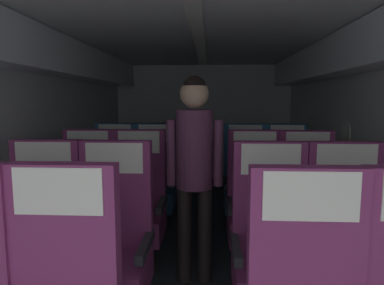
{
  "coord_description": "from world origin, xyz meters",
  "views": [
    {
      "loc": [
        0.11,
        0.1,
        1.43
      ],
      "look_at": [
        -0.06,
        3.5,
        1.01
      ],
      "focal_mm": 31.41,
      "sensor_mm": 36.0,
      "label": 1
    }
  ],
  "objects_px": {
    "seat_c_left_aisle": "(138,206)",
    "seat_c_right_aisle": "(308,210)",
    "seat_c_right_window": "(254,208)",
    "seat_d_right_aisle": "(287,186)",
    "seat_b_right_aisle": "(347,252)",
    "seat_b_right_window": "(271,251)",
    "seat_d_right_window": "(245,185)",
    "flight_attendant": "(195,158)",
    "seat_d_left_window": "(114,183)",
    "seat_d_left_aisle": "(154,184)",
    "seat_b_left_window": "(42,245)",
    "seat_c_left_window": "(87,206)",
    "seat_b_left_aisle": "(113,248)"
  },
  "relations": [
    {
      "from": "seat_b_left_window",
      "to": "seat_c_left_aisle",
      "type": "relative_size",
      "value": 1.0
    },
    {
      "from": "seat_b_right_aisle",
      "to": "seat_d_left_window",
      "type": "height_order",
      "value": "same"
    },
    {
      "from": "seat_b_right_aisle",
      "to": "seat_d_left_aisle",
      "type": "height_order",
      "value": "same"
    },
    {
      "from": "seat_b_left_window",
      "to": "seat_b_right_aisle",
      "type": "distance_m",
      "value": 1.98
    },
    {
      "from": "seat_c_right_window",
      "to": "flight_attendant",
      "type": "height_order",
      "value": "flight_attendant"
    },
    {
      "from": "seat_d_left_window",
      "to": "seat_d_right_aisle",
      "type": "relative_size",
      "value": 1.0
    },
    {
      "from": "seat_c_right_aisle",
      "to": "seat_d_left_window",
      "type": "xyz_separation_m",
      "value": [
        -1.97,
        0.87,
        0.0
      ]
    },
    {
      "from": "seat_b_left_window",
      "to": "seat_b_right_aisle",
      "type": "xyz_separation_m",
      "value": [
        1.98,
        -0.01,
        0.0
      ]
    },
    {
      "from": "seat_b_right_window",
      "to": "seat_c_right_window",
      "type": "xyz_separation_m",
      "value": [
        0.01,
        0.86,
        0.0
      ]
    },
    {
      "from": "seat_d_left_window",
      "to": "seat_d_right_window",
      "type": "height_order",
      "value": "same"
    },
    {
      "from": "seat_b_right_window",
      "to": "seat_c_right_aisle",
      "type": "relative_size",
      "value": 1.0
    },
    {
      "from": "seat_c_left_window",
      "to": "seat_d_right_window",
      "type": "distance_m",
      "value": 1.73
    },
    {
      "from": "seat_b_left_window",
      "to": "seat_d_left_aisle",
      "type": "distance_m",
      "value": 1.73
    },
    {
      "from": "seat_c_left_window",
      "to": "seat_d_left_aisle",
      "type": "xyz_separation_m",
      "value": [
        0.48,
        0.83,
        0.0
      ]
    },
    {
      "from": "seat_c_left_aisle",
      "to": "seat_d_right_aisle",
      "type": "height_order",
      "value": "same"
    },
    {
      "from": "seat_d_left_aisle",
      "to": "seat_c_right_aisle",
      "type": "bearing_deg",
      "value": -29.51
    },
    {
      "from": "seat_b_left_window",
      "to": "seat_d_left_window",
      "type": "xyz_separation_m",
      "value": [
        0.01,
        1.69,
        0.0
      ]
    },
    {
      "from": "seat_c_left_window",
      "to": "seat_d_right_window",
      "type": "xyz_separation_m",
      "value": [
        1.52,
        0.83,
        0.0
      ]
    },
    {
      "from": "seat_d_left_window",
      "to": "seat_d_right_window",
      "type": "distance_m",
      "value": 1.51
    },
    {
      "from": "seat_c_right_window",
      "to": "flight_attendant",
      "type": "xyz_separation_m",
      "value": [
        -0.52,
        -0.38,
        0.52
      ]
    },
    {
      "from": "seat_b_right_aisle",
      "to": "seat_c_left_aisle",
      "type": "relative_size",
      "value": 1.0
    },
    {
      "from": "seat_d_left_aisle",
      "to": "seat_d_right_window",
      "type": "bearing_deg",
      "value": -0.05
    },
    {
      "from": "seat_d_left_aisle",
      "to": "flight_attendant",
      "type": "height_order",
      "value": "flight_attendant"
    },
    {
      "from": "seat_c_right_window",
      "to": "seat_d_right_aisle",
      "type": "relative_size",
      "value": 1.0
    },
    {
      "from": "seat_d_left_aisle",
      "to": "seat_d_right_aisle",
      "type": "relative_size",
      "value": 1.0
    },
    {
      "from": "seat_c_right_aisle",
      "to": "seat_d_left_window",
      "type": "height_order",
      "value": "same"
    },
    {
      "from": "seat_b_left_window",
      "to": "seat_d_right_aisle",
      "type": "relative_size",
      "value": 1.0
    },
    {
      "from": "seat_b_right_window",
      "to": "flight_attendant",
      "type": "bearing_deg",
      "value": 136.31
    },
    {
      "from": "seat_b_left_window",
      "to": "seat_b_left_aisle",
      "type": "height_order",
      "value": "same"
    },
    {
      "from": "seat_c_left_aisle",
      "to": "seat_c_right_aisle",
      "type": "height_order",
      "value": "same"
    },
    {
      "from": "seat_c_right_aisle",
      "to": "seat_b_right_aisle",
      "type": "bearing_deg",
      "value": -89.36
    },
    {
      "from": "seat_c_right_aisle",
      "to": "seat_c_right_window",
      "type": "relative_size",
      "value": 1.0
    },
    {
      "from": "seat_d_right_aisle",
      "to": "seat_d_right_window",
      "type": "relative_size",
      "value": 1.0
    },
    {
      "from": "seat_b_left_window",
      "to": "seat_b_right_window",
      "type": "bearing_deg",
      "value": -0.68
    },
    {
      "from": "seat_c_right_window",
      "to": "seat_c_left_aisle",
      "type": "bearing_deg",
      "value": -179.54
    },
    {
      "from": "seat_c_left_aisle",
      "to": "seat_c_left_window",
      "type": "bearing_deg",
      "value": -179.96
    },
    {
      "from": "seat_b_right_aisle",
      "to": "seat_d_right_aisle",
      "type": "distance_m",
      "value": 1.67
    },
    {
      "from": "seat_d_left_aisle",
      "to": "flight_attendant",
      "type": "distance_m",
      "value": 1.4
    },
    {
      "from": "seat_b_left_aisle",
      "to": "seat_c_right_window",
      "type": "relative_size",
      "value": 1.0
    },
    {
      "from": "seat_d_right_window",
      "to": "seat_c_right_window",
      "type": "bearing_deg",
      "value": -90.3
    },
    {
      "from": "seat_b_left_window",
      "to": "seat_d_right_aisle",
      "type": "height_order",
      "value": "same"
    },
    {
      "from": "seat_d_left_window",
      "to": "seat_d_left_aisle",
      "type": "distance_m",
      "value": 0.47
    },
    {
      "from": "seat_c_right_aisle",
      "to": "seat_d_right_aisle",
      "type": "relative_size",
      "value": 1.0
    },
    {
      "from": "seat_b_left_window",
      "to": "seat_b_right_window",
      "type": "distance_m",
      "value": 1.5
    },
    {
      "from": "seat_b_left_aisle",
      "to": "seat_c_left_window",
      "type": "distance_m",
      "value": 0.99
    },
    {
      "from": "seat_c_right_window",
      "to": "seat_d_right_aisle",
      "type": "xyz_separation_m",
      "value": [
        0.47,
        0.82,
        0.0
      ]
    },
    {
      "from": "seat_b_right_window",
      "to": "seat_d_right_window",
      "type": "xyz_separation_m",
      "value": [
        0.02,
        1.68,
        0.0
      ]
    },
    {
      "from": "seat_d_left_aisle",
      "to": "seat_d_right_window",
      "type": "height_order",
      "value": "same"
    },
    {
      "from": "seat_c_right_aisle",
      "to": "seat_c_right_window",
      "type": "xyz_separation_m",
      "value": [
        -0.46,
        0.02,
        0.0
      ]
    },
    {
      "from": "seat_c_left_window",
      "to": "seat_d_right_aisle",
      "type": "xyz_separation_m",
      "value": [
        1.99,
        0.83,
        0.0
      ]
    }
  ]
}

